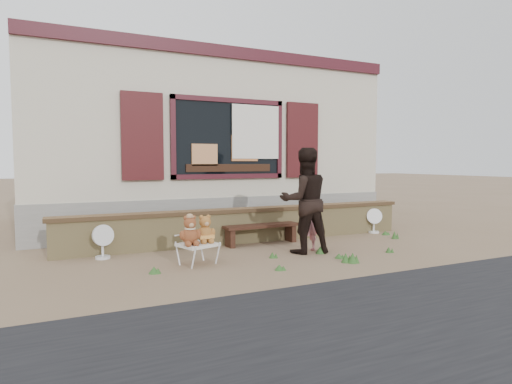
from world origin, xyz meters
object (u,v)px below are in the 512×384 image
child (308,221)px  adult (305,201)px  bench (261,230)px  folding_chair (198,245)px  teddy_bear_left (190,230)px  teddy_bear_right (205,228)px

child → adult: (-0.13, -0.10, 0.38)m
bench → child: 1.04m
bench → folding_chair: bench is taller
teddy_bear_left → folding_chair: bearing=-0.0°
bench → teddy_bear_right: bearing=-147.0°
child → adult: size_ratio=0.58×
bench → adult: size_ratio=0.83×
bench → teddy_bear_right: teddy_bear_right is taller
teddy_bear_left → adult: size_ratio=0.25×
folding_chair → teddy_bear_left: size_ratio=1.45×
teddy_bear_left → teddy_bear_right: size_ratio=1.03×
folding_chair → teddy_bear_left: teddy_bear_left is taller
teddy_bear_left → bench: bearing=13.7°
teddy_bear_right → adult: size_ratio=0.24×
bench → folding_chair: 1.89m
teddy_bear_right → child: (1.92, 0.10, -0.02)m
bench → child: child is taller
teddy_bear_left → adult: (2.05, 0.10, 0.35)m
bench → folding_chair: (-1.58, -1.05, 0.02)m
folding_chair → bench: bearing=14.7°
bench → teddy_bear_right: (-1.44, -1.00, 0.26)m
bench → folding_chair: bearing=-148.2°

